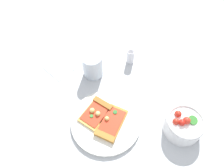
% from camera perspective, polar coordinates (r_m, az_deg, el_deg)
% --- Properties ---
extents(ground_plane, '(2.40, 2.40, 0.00)m').
position_cam_1_polar(ground_plane, '(0.81, 0.02, -8.06)').
color(ground_plane, '#B2B7BC').
rests_on(ground_plane, ground).
extents(plate, '(0.25, 0.25, 0.01)m').
position_cam_1_polar(plate, '(0.79, -1.59, -9.78)').
color(plate, silver).
rests_on(plate, ground_plane).
extents(pizza_slice_near, '(0.13, 0.10, 0.03)m').
position_cam_1_polar(pizza_slice_near, '(0.80, -4.01, -7.15)').
color(pizza_slice_near, '#E5B256').
rests_on(pizza_slice_near, plate).
extents(pizza_slice_far, '(0.15, 0.11, 0.02)m').
position_cam_1_polar(pizza_slice_far, '(0.77, -0.48, -10.64)').
color(pizza_slice_far, gold).
rests_on(pizza_slice_far, plate).
extents(salad_bowl, '(0.13, 0.13, 0.09)m').
position_cam_1_polar(salad_bowl, '(0.79, 18.21, -10.13)').
color(salad_bowl, white).
rests_on(salad_bowl, ground_plane).
extents(soda_glass, '(0.08, 0.08, 0.10)m').
position_cam_1_polar(soda_glass, '(0.88, -5.05, 4.62)').
color(soda_glass, silver).
rests_on(soda_glass, ground_plane).
extents(paper_napkin, '(0.12, 0.12, 0.00)m').
position_cam_1_polar(paper_napkin, '(0.96, -13.59, 4.37)').
color(paper_napkin, white).
rests_on(paper_napkin, ground_plane).
extents(pepper_shaker, '(0.03, 0.03, 0.08)m').
position_cam_1_polar(pepper_shaker, '(0.93, 4.89, 7.44)').
color(pepper_shaker, silver).
rests_on(pepper_shaker, ground_plane).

